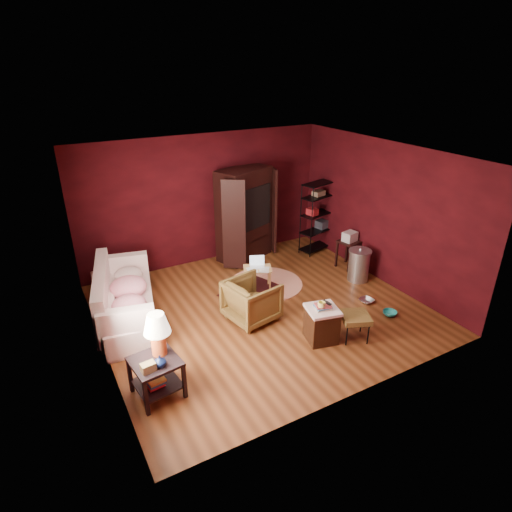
{
  "coord_description": "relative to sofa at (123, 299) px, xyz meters",
  "views": [
    {
      "loc": [
        -3.32,
        -5.79,
        4.19
      ],
      "look_at": [
        0.0,
        0.2,
        1.0
      ],
      "focal_mm": 30.0,
      "sensor_mm": 36.0,
      "label": 1
    }
  ],
  "objects": [
    {
      "name": "rug_oriental",
      "position": [
        2.39,
        -0.14,
        -0.43
      ],
      "size": [
        1.31,
        1.1,
        0.01
      ],
      "rotation": [
        0.0,
        0.0,
        0.37
      ],
      "color": "#441216",
      "rests_on": "ground"
    },
    {
      "name": "pet_bowl_steel",
      "position": [
        4.11,
        -1.58,
        -0.31
      ],
      "size": [
        0.27,
        0.1,
        0.27
      ],
      "primitive_type": "imported",
      "rotation": [
        0.0,
        0.0,
        0.15
      ],
      "color": "silver",
      "rests_on": "ground"
    },
    {
      "name": "armchair",
      "position": [
        1.96,
        -1.02,
        -0.03
      ],
      "size": [
        0.88,
        0.92,
        0.82
      ],
      "primitive_type": "imported",
      "rotation": [
        0.0,
        0.0,
        1.76
      ],
      "color": "black",
      "rests_on": "ground"
    },
    {
      "name": "wire_shelving",
      "position": [
        4.7,
        0.85,
        0.47
      ],
      "size": [
        0.87,
        0.53,
        1.66
      ],
      "rotation": [
        0.0,
        0.0,
        0.24
      ],
      "color": "black",
      "rests_on": "ground"
    },
    {
      "name": "hamper",
      "position": [
        2.65,
        -2.1,
        -0.13
      ],
      "size": [
        0.58,
        0.58,
        0.68
      ],
      "rotation": [
        0.0,
        0.0,
        -0.23
      ],
      "color": "#3E1D0E",
      "rests_on": "ground"
    },
    {
      "name": "tv_armoire",
      "position": [
        3.06,
        1.31,
        0.63
      ],
      "size": [
        1.52,
        1.19,
        2.06
      ],
      "rotation": [
        0.0,
        0.0,
        0.36
      ],
      "color": "black",
      "rests_on": "ground"
    },
    {
      "name": "mug",
      "position": [
        2.58,
        -2.15,
        0.28
      ],
      "size": [
        0.14,
        0.11,
        0.12
      ],
      "primitive_type": "imported",
      "rotation": [
        0.0,
        0.0,
        -0.14
      ],
      "color": "#FFF17C",
      "rests_on": "hamper"
    },
    {
      "name": "sofa",
      "position": [
        0.0,
        0.0,
        0.0
      ],
      "size": [
        0.87,
        2.31,
        0.88
      ],
      "primitive_type": "imported",
      "rotation": [
        0.0,
        0.0,
        1.47
      ],
      "color": "white",
      "rests_on": "ground"
    },
    {
      "name": "small_stand",
      "position": [
        4.78,
        -0.22,
        0.17
      ],
      "size": [
        0.48,
        0.48,
        0.82
      ],
      "rotation": [
        0.0,
        0.0,
        0.2
      ],
      "color": "black",
      "rests_on": "ground"
    },
    {
      "name": "pet_bowl_turquoise",
      "position": [
        4.17,
        -2.12,
        -0.32
      ],
      "size": [
        0.26,
        0.14,
        0.25
      ],
      "primitive_type": "imported",
      "rotation": [
        0.0,
        0.0,
        -0.26
      ],
      "color": "teal",
      "rests_on": "ground"
    },
    {
      "name": "footstool",
      "position": [
        3.14,
        -2.33,
        -0.05
      ],
      "size": [
        0.58,
        0.58,
        0.45
      ],
      "rotation": [
        0.0,
        0.0,
        -0.41
      ],
      "color": "black",
      "rests_on": "ground"
    },
    {
      "name": "side_table",
      "position": [
        0.01,
        -1.98,
        0.27
      ],
      "size": [
        0.67,
        0.67,
        1.19
      ],
      "rotation": [
        0.0,
        0.0,
        0.13
      ],
      "color": "black",
      "rests_on": "ground"
    },
    {
      "name": "sofa_cushions",
      "position": [
        -0.01,
        -0.01,
        0.01
      ],
      "size": [
        1.33,
        2.33,
        0.92
      ],
      "rotation": [
        0.0,
        0.0,
        -0.23
      ],
      "color": "white",
      "rests_on": "sofa"
    },
    {
      "name": "rug_round",
      "position": [
        2.83,
        -0.03,
        -0.43
      ],
      "size": [
        1.55,
        1.55,
        0.01
      ],
      "rotation": [
        0.0,
        0.0,
        -0.04
      ],
      "color": "white",
      "rests_on": "ground"
    },
    {
      "name": "laptop_desk",
      "position": [
        2.57,
        -0.12,
        -0.03
      ],
      "size": [
        0.65,
        0.58,
        0.67
      ],
      "rotation": [
        0.0,
        0.0,
        -0.43
      ],
      "color": "#FFC174",
      "rests_on": "ground"
    },
    {
      "name": "trash_can",
      "position": [
        4.57,
        -0.8,
        -0.1
      ],
      "size": [
        0.54,
        0.54,
        0.72
      ],
      "rotation": [
        0.0,
        0.0,
        0.19
      ],
      "color": "#B9BAC1",
      "rests_on": "ground"
    },
    {
      "name": "vase",
      "position": [
        -0.02,
        -2.19,
        0.21
      ],
      "size": [
        0.19,
        0.2,
        0.16
      ],
      "primitive_type": "imported",
      "rotation": [
        0.0,
        0.0,
        0.24
      ],
      "color": "#0C173D",
      "rests_on": "side_table"
    },
    {
      "name": "room",
      "position": [
        2.21,
        -0.85,
        0.96
      ],
      "size": [
        5.54,
        5.04,
        2.84
      ],
      "color": "brown",
      "rests_on": "ground"
    }
  ]
}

